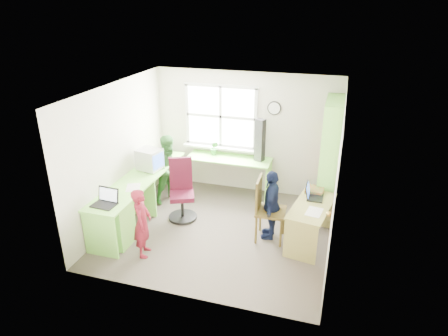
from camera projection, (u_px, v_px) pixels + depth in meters
name	position (u px, v px, depth m)	size (l,w,h in m)	color
room	(222.00, 162.00, 6.40)	(3.64, 3.44, 2.44)	#4C453C
l_desk	(141.00, 204.00, 6.72)	(2.38, 2.95, 0.75)	#9CFF65
right_desk	(311.00, 215.00, 6.29)	(0.72, 1.24, 0.67)	#A49E52
bookshelf	(329.00, 161.00, 7.01)	(0.30, 1.02, 2.10)	#9CFF65
swivel_chair	(182.00, 193.00, 7.05)	(0.67, 0.67, 1.09)	black
wooden_chair	(266.00, 207.00, 6.36)	(0.48, 0.48, 1.06)	brown
crt_monitor	(150.00, 159.00, 7.23)	(0.46, 0.42, 0.39)	silver
laptop_left	(106.00, 201.00, 6.06)	(0.37, 0.32, 0.24)	black
laptop_right	(312.00, 194.00, 6.44)	(0.28, 0.34, 0.23)	black
speaker_a	(148.00, 167.00, 7.16)	(0.12, 0.12, 0.20)	black
speaker_b	(157.00, 159.00, 7.56)	(0.09, 0.09, 0.17)	black
cd_tower	(260.00, 140.00, 7.56)	(0.20, 0.19, 0.82)	black
game_box	(315.00, 190.00, 6.64)	(0.31, 0.31, 0.06)	red
paper_a	(133.00, 187.00, 6.61)	(0.32, 0.38, 0.00)	silver
paper_b	(314.00, 212.00, 6.02)	(0.27, 0.35, 0.00)	silver
potted_plant	(214.00, 148.00, 7.91)	(0.16, 0.13, 0.29)	#2E702D
person_red	(142.00, 223.00, 5.96)	(0.40, 0.26, 1.10)	maroon
person_green	(170.00, 169.00, 7.54)	(0.64, 0.50, 1.32)	#33772F
person_navy	(271.00, 205.00, 6.40)	(0.69, 0.29, 1.18)	#121B3A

